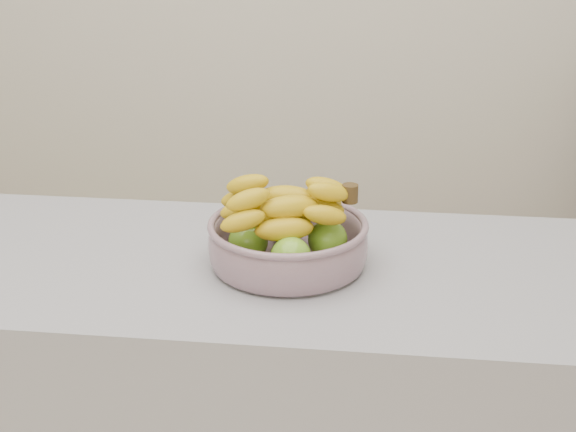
% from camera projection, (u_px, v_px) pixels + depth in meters
% --- Properties ---
extents(fruit_bowl, '(0.30, 0.30, 0.16)m').
position_uv_depth(fruit_bowl, '(288.00, 238.00, 1.52)').
color(fruit_bowl, '#9098AC').
rests_on(fruit_bowl, counter).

